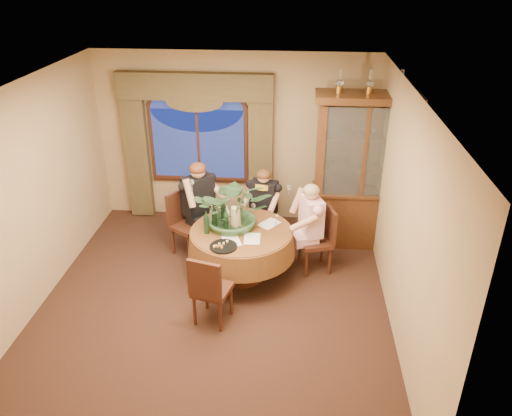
# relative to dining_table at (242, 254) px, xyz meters

# --- Properties ---
(floor) EXTENTS (5.00, 5.00, 0.00)m
(floor) POSITION_rel_dining_table_xyz_m (-0.30, -0.64, -0.38)
(floor) COLOR black
(floor) RESTS_ON ground
(wall_back) EXTENTS (4.50, 0.00, 4.50)m
(wall_back) POSITION_rel_dining_table_xyz_m (-0.30, 1.86, 1.02)
(wall_back) COLOR tan
(wall_back) RESTS_ON ground
(wall_right) EXTENTS (0.00, 5.00, 5.00)m
(wall_right) POSITION_rel_dining_table_xyz_m (1.95, -0.64, 1.02)
(wall_right) COLOR tan
(wall_right) RESTS_ON ground
(ceiling) EXTENTS (5.00, 5.00, 0.00)m
(ceiling) POSITION_rel_dining_table_xyz_m (-0.30, -0.64, 2.42)
(ceiling) COLOR white
(ceiling) RESTS_ON wall_back
(window) EXTENTS (1.62, 0.10, 1.32)m
(window) POSITION_rel_dining_table_xyz_m (-0.90, 1.79, 0.92)
(window) COLOR navy
(window) RESTS_ON wall_back
(arched_transom) EXTENTS (1.60, 0.06, 0.44)m
(arched_transom) POSITION_rel_dining_table_xyz_m (-0.90, 1.79, 1.71)
(arched_transom) COLOR navy
(arched_transom) RESTS_ON wall_back
(drapery_left) EXTENTS (0.38, 0.14, 2.32)m
(drapery_left) POSITION_rel_dining_table_xyz_m (-1.93, 1.74, 0.80)
(drapery_left) COLOR #443B21
(drapery_left) RESTS_ON floor
(drapery_right) EXTENTS (0.38, 0.14, 2.32)m
(drapery_right) POSITION_rel_dining_table_xyz_m (0.13, 1.74, 0.80)
(drapery_right) COLOR #443B21
(drapery_right) RESTS_ON floor
(swag_valance) EXTENTS (2.45, 0.16, 0.42)m
(swag_valance) POSITION_rel_dining_table_xyz_m (-0.90, 1.71, 1.90)
(swag_valance) COLOR #443B21
(swag_valance) RESTS_ON wall_back
(dining_table) EXTENTS (1.79, 1.79, 0.75)m
(dining_table) POSITION_rel_dining_table_xyz_m (0.00, 0.00, 0.00)
(dining_table) COLOR maroon
(dining_table) RESTS_ON floor
(china_cabinet) EXTENTS (1.46, 0.58, 2.37)m
(china_cabinet) POSITION_rel_dining_table_xyz_m (1.67, 1.11, 0.81)
(china_cabinet) COLOR #3A1E0D
(china_cabinet) RESTS_ON floor
(oil_lamp_left) EXTENTS (0.11, 0.11, 0.34)m
(oil_lamp_left) POSITION_rel_dining_table_xyz_m (1.26, 1.11, 2.17)
(oil_lamp_left) COLOR #A5722D
(oil_lamp_left) RESTS_ON china_cabinet
(oil_lamp_center) EXTENTS (0.11, 0.11, 0.34)m
(oil_lamp_center) POSITION_rel_dining_table_xyz_m (1.67, 1.11, 2.17)
(oil_lamp_center) COLOR #A5722D
(oil_lamp_center) RESTS_ON china_cabinet
(oil_lamp_right) EXTENTS (0.11, 0.11, 0.34)m
(oil_lamp_right) POSITION_rel_dining_table_xyz_m (2.09, 1.11, 2.17)
(oil_lamp_right) COLOR #A5722D
(oil_lamp_right) RESTS_ON china_cabinet
(chair_right) EXTENTS (0.52, 0.52, 0.96)m
(chair_right) POSITION_rel_dining_table_xyz_m (1.02, 0.28, 0.10)
(chair_right) COLOR black
(chair_right) RESTS_ON floor
(chair_back_right) EXTENTS (0.49, 0.49, 0.96)m
(chair_back_right) POSITION_rel_dining_table_xyz_m (0.17, 0.95, 0.10)
(chair_back_right) COLOR black
(chair_back_right) RESTS_ON floor
(chair_back) EXTENTS (0.58, 0.58, 0.96)m
(chair_back) POSITION_rel_dining_table_xyz_m (-0.87, 0.57, 0.10)
(chair_back) COLOR black
(chair_back) RESTS_ON floor
(chair_front_left) EXTENTS (0.51, 0.51, 0.96)m
(chair_front_left) POSITION_rel_dining_table_xyz_m (-0.25, -0.96, 0.10)
(chair_front_left) COLOR black
(chair_front_left) RESTS_ON floor
(person_pink) EXTENTS (0.57, 0.59, 1.32)m
(person_pink) POSITION_rel_dining_table_xyz_m (0.95, 0.34, 0.28)
(person_pink) COLOR beige
(person_pink) RESTS_ON floor
(person_back) EXTENTS (0.70, 0.70, 1.43)m
(person_back) POSITION_rel_dining_table_xyz_m (-0.72, 0.71, 0.34)
(person_back) COLOR black
(person_back) RESTS_ON floor
(person_scarf) EXTENTS (0.54, 0.51, 1.27)m
(person_scarf) POSITION_rel_dining_table_xyz_m (0.24, 0.94, 0.26)
(person_scarf) COLOR black
(person_scarf) RESTS_ON floor
(stoneware_vase) EXTENTS (0.16, 0.16, 0.30)m
(stoneware_vase) POSITION_rel_dining_table_xyz_m (-0.09, 0.09, 0.53)
(stoneware_vase) COLOR tan
(stoneware_vase) RESTS_ON dining_table
(centerpiece_plant) EXTENTS (1.04, 1.15, 0.90)m
(centerpiece_plant) POSITION_rel_dining_table_xyz_m (-0.10, 0.13, 1.02)
(centerpiece_plant) COLOR #315732
(centerpiece_plant) RESTS_ON dining_table
(olive_bowl) EXTENTS (0.15, 0.15, 0.05)m
(olive_bowl) POSITION_rel_dining_table_xyz_m (0.01, -0.03, 0.40)
(olive_bowl) COLOR #475127
(olive_bowl) RESTS_ON dining_table
(cheese_platter) EXTENTS (0.35, 0.35, 0.02)m
(cheese_platter) POSITION_rel_dining_table_xyz_m (-0.18, -0.46, 0.39)
(cheese_platter) COLOR black
(cheese_platter) RESTS_ON dining_table
(wine_bottle_0) EXTENTS (0.07, 0.07, 0.33)m
(wine_bottle_0) POSITION_rel_dining_table_xyz_m (-0.40, 0.07, 0.54)
(wine_bottle_0) COLOR tan
(wine_bottle_0) RESTS_ON dining_table
(wine_bottle_1) EXTENTS (0.07, 0.07, 0.33)m
(wine_bottle_1) POSITION_rel_dining_table_xyz_m (-0.20, -0.03, 0.54)
(wine_bottle_1) COLOR black
(wine_bottle_1) RESTS_ON dining_table
(wine_bottle_2) EXTENTS (0.07, 0.07, 0.33)m
(wine_bottle_2) POSITION_rel_dining_table_xyz_m (-0.27, 0.21, 0.54)
(wine_bottle_2) COLOR black
(wine_bottle_2) RESTS_ON dining_table
(wine_bottle_3) EXTENTS (0.07, 0.07, 0.33)m
(wine_bottle_3) POSITION_rel_dining_table_xyz_m (-0.37, 0.01, 0.54)
(wine_bottle_3) COLOR black
(wine_bottle_3) RESTS_ON dining_table
(wine_bottle_4) EXTENTS (0.07, 0.07, 0.33)m
(wine_bottle_4) POSITION_rel_dining_table_xyz_m (-0.45, -0.11, 0.54)
(wine_bottle_4) COLOR black
(wine_bottle_4) RESTS_ON dining_table
(wine_bottle_5) EXTENTS (0.07, 0.07, 0.33)m
(wine_bottle_5) POSITION_rel_dining_table_xyz_m (-0.20, 0.06, 0.54)
(wine_bottle_5) COLOR tan
(wine_bottle_5) RESTS_ON dining_table
(tasting_paper_0) EXTENTS (0.22, 0.31, 0.00)m
(tasting_paper_0) POSITION_rel_dining_table_xyz_m (0.17, -0.21, 0.38)
(tasting_paper_0) COLOR white
(tasting_paper_0) RESTS_ON dining_table
(tasting_paper_1) EXTENTS (0.35, 0.37, 0.00)m
(tasting_paper_1) POSITION_rel_dining_table_xyz_m (0.37, 0.21, 0.38)
(tasting_paper_1) COLOR white
(tasting_paper_1) RESTS_ON dining_table
(tasting_paper_2) EXTENTS (0.31, 0.36, 0.00)m
(tasting_paper_2) POSITION_rel_dining_table_xyz_m (-0.10, -0.29, 0.38)
(tasting_paper_2) COLOR white
(tasting_paper_2) RESTS_ON dining_table
(wine_glass_person_pink) EXTENTS (0.07, 0.07, 0.18)m
(wine_glass_person_pink) POSITION_rel_dining_table_xyz_m (0.46, 0.17, 0.46)
(wine_glass_person_pink) COLOR silver
(wine_glass_person_pink) RESTS_ON dining_table
(wine_glass_person_back) EXTENTS (0.07, 0.07, 0.18)m
(wine_glass_person_back) POSITION_rel_dining_table_xyz_m (-0.35, 0.35, 0.46)
(wine_glass_person_back) COLOR silver
(wine_glass_person_back) RESTS_ON dining_table
(wine_glass_person_scarf) EXTENTS (0.07, 0.07, 0.18)m
(wine_glass_person_scarf) POSITION_rel_dining_table_xyz_m (0.12, 0.48, 0.46)
(wine_glass_person_scarf) COLOR silver
(wine_glass_person_scarf) RESTS_ON dining_table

